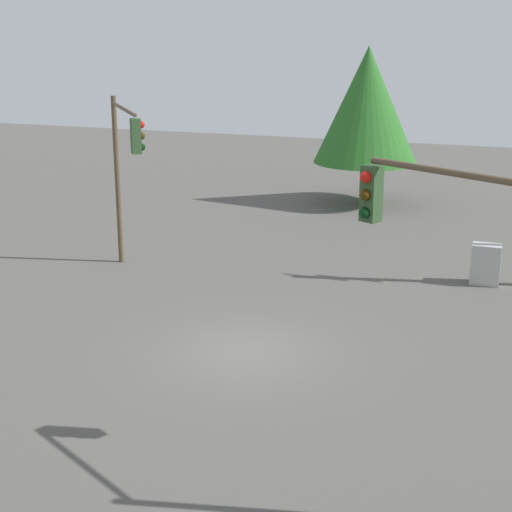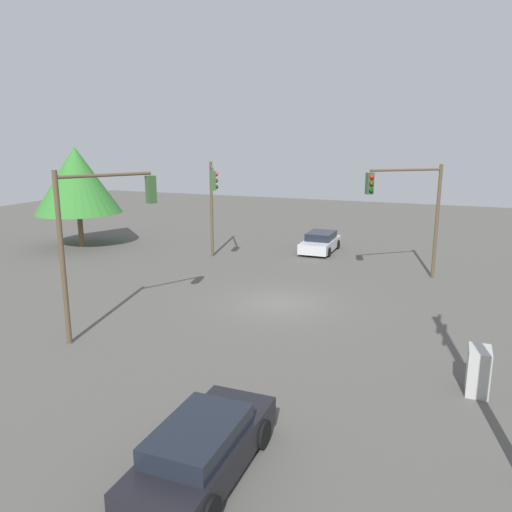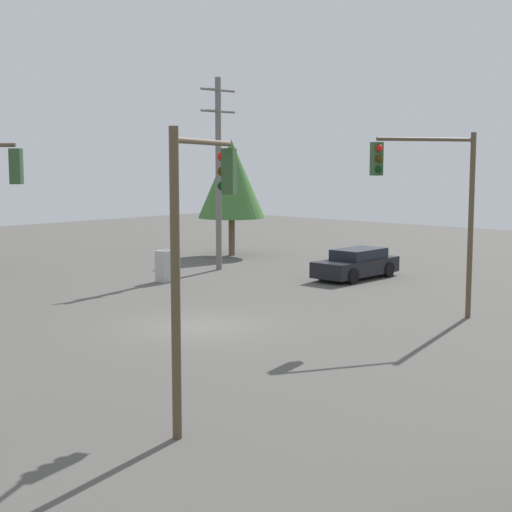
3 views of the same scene
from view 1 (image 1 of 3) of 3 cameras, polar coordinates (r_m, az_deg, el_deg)
The scene contains 5 objects.
ground_plane at distance 21.00m, azimuth -0.78°, elevation -6.96°, with size 80.00×80.00×0.00m, color #54514C.
traffic_signal_cross at distance 13.77m, azimuth 14.91°, elevation -1.39°, with size 3.45×1.98×6.22m.
traffic_signal_aux at distance 26.58m, azimuth -9.54°, elevation 7.15°, with size 2.86×3.49×6.00m.
electrical_cabinet at distance 27.20m, azimuth 16.36°, elevation -0.58°, with size 0.95×0.62×1.37m, color #B2B2AD.
tree_far at distance 37.74m, azimuth 8.07°, elevation 10.81°, with size 4.90×4.90×7.44m.
Camera 1 is at (-6.72, 18.05, 8.35)m, focal length 55.00 mm.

